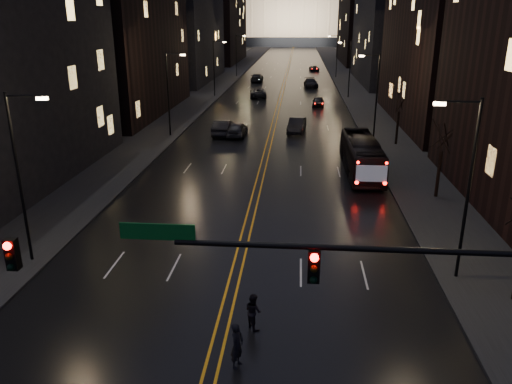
% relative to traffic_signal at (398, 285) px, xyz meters
% --- Properties ---
extents(road, '(20.00, 320.00, 0.02)m').
position_rel_traffic_signal_xyz_m(road, '(-5.91, 130.00, -5.09)').
color(road, black).
rests_on(road, ground).
extents(sidewalk_left, '(8.00, 320.00, 0.16)m').
position_rel_traffic_signal_xyz_m(sidewalk_left, '(-19.91, 130.00, -5.02)').
color(sidewalk_left, black).
rests_on(sidewalk_left, ground).
extents(sidewalk_right, '(8.00, 320.00, 0.16)m').
position_rel_traffic_signal_xyz_m(sidewalk_right, '(8.09, 130.00, -5.02)').
color(sidewalk_right, black).
rests_on(sidewalk_right, ground).
extents(center_line, '(0.62, 320.00, 0.01)m').
position_rel_traffic_signal_xyz_m(center_line, '(-5.91, 130.00, -5.08)').
color(center_line, orange).
rests_on(center_line, road).
extents(building_left_mid, '(12.00, 30.00, 28.00)m').
position_rel_traffic_signal_xyz_m(building_left_mid, '(-26.91, 54.00, 8.90)').
color(building_left_mid, black).
rests_on(building_left_mid, ground).
extents(building_left_far, '(12.00, 34.00, 20.00)m').
position_rel_traffic_signal_xyz_m(building_left_far, '(-26.91, 92.00, 4.90)').
color(building_left_far, black).
rests_on(building_left_far, ground).
extents(building_left_dist, '(12.00, 40.00, 24.00)m').
position_rel_traffic_signal_xyz_m(building_left_dist, '(-26.91, 140.00, 6.90)').
color(building_left_dist, black).
rests_on(building_left_dist, ground).
extents(building_right_mid, '(12.00, 34.00, 26.00)m').
position_rel_traffic_signal_xyz_m(building_right_mid, '(15.09, 92.00, 7.90)').
color(building_right_mid, black).
rests_on(building_right_mid, ground).
extents(building_right_dist, '(12.00, 40.00, 22.00)m').
position_rel_traffic_signal_xyz_m(building_right_dist, '(15.09, 140.00, 5.90)').
color(building_right_dist, black).
rests_on(building_right_dist, ground).
extents(capitol, '(90.00, 50.00, 58.50)m').
position_rel_traffic_signal_xyz_m(capitol, '(-5.91, 250.00, 12.05)').
color(capitol, black).
rests_on(capitol, ground).
extents(traffic_signal, '(17.29, 0.45, 7.00)m').
position_rel_traffic_signal_xyz_m(traffic_signal, '(0.00, 0.00, 0.00)').
color(traffic_signal, black).
rests_on(traffic_signal, ground).
extents(streetlamp_right_near, '(2.13, 0.25, 9.00)m').
position_rel_traffic_signal_xyz_m(streetlamp_right_near, '(4.91, 10.00, -0.02)').
color(streetlamp_right_near, black).
rests_on(streetlamp_right_near, ground).
extents(streetlamp_left_near, '(2.13, 0.25, 9.00)m').
position_rel_traffic_signal_xyz_m(streetlamp_left_near, '(-16.72, 10.00, -0.02)').
color(streetlamp_left_near, black).
rests_on(streetlamp_left_near, ground).
extents(streetlamp_right_mid, '(2.13, 0.25, 9.00)m').
position_rel_traffic_signal_xyz_m(streetlamp_right_mid, '(4.91, 40.00, -0.02)').
color(streetlamp_right_mid, black).
rests_on(streetlamp_right_mid, ground).
extents(streetlamp_left_mid, '(2.13, 0.25, 9.00)m').
position_rel_traffic_signal_xyz_m(streetlamp_left_mid, '(-16.72, 40.00, -0.02)').
color(streetlamp_left_mid, black).
rests_on(streetlamp_left_mid, ground).
extents(streetlamp_right_far, '(2.13, 0.25, 9.00)m').
position_rel_traffic_signal_xyz_m(streetlamp_right_far, '(4.91, 70.00, -0.02)').
color(streetlamp_right_far, black).
rests_on(streetlamp_right_far, ground).
extents(streetlamp_left_far, '(2.13, 0.25, 9.00)m').
position_rel_traffic_signal_xyz_m(streetlamp_left_far, '(-16.72, 70.00, -0.02)').
color(streetlamp_left_far, black).
rests_on(streetlamp_left_far, ground).
extents(streetlamp_right_dist, '(2.13, 0.25, 9.00)m').
position_rel_traffic_signal_xyz_m(streetlamp_right_dist, '(4.91, 100.00, -0.02)').
color(streetlamp_right_dist, black).
rests_on(streetlamp_right_dist, ground).
extents(streetlamp_left_dist, '(2.13, 0.25, 9.00)m').
position_rel_traffic_signal_xyz_m(streetlamp_left_dist, '(-16.72, 100.00, -0.02)').
color(streetlamp_left_dist, black).
rests_on(streetlamp_left_dist, ground).
extents(tree_right_mid, '(2.40, 2.40, 6.65)m').
position_rel_traffic_signal_xyz_m(tree_right_mid, '(7.09, 22.00, -0.58)').
color(tree_right_mid, black).
rests_on(tree_right_mid, ground).
extents(tree_right_far, '(2.40, 2.40, 6.65)m').
position_rel_traffic_signal_xyz_m(tree_right_far, '(7.09, 38.00, -0.58)').
color(tree_right_far, black).
rests_on(tree_right_far, ground).
extents(bus, '(2.68, 10.81, 3.00)m').
position_rel_traffic_signal_xyz_m(bus, '(2.39, 27.84, -3.60)').
color(bus, black).
rests_on(bus, ground).
extents(oncoming_car_a, '(2.08, 4.83, 1.63)m').
position_rel_traffic_signal_xyz_m(oncoming_car_a, '(-9.59, 40.72, -4.29)').
color(oncoming_car_a, black).
rests_on(oncoming_car_a, ground).
extents(oncoming_car_b, '(1.92, 5.24, 1.71)m').
position_rel_traffic_signal_xyz_m(oncoming_car_b, '(-11.24, 41.28, -4.25)').
color(oncoming_car_b, black).
rests_on(oncoming_car_b, ground).
extents(oncoming_car_c, '(3.15, 5.86, 1.56)m').
position_rel_traffic_signal_xyz_m(oncoming_car_c, '(-9.60, 69.50, -4.32)').
color(oncoming_car_c, black).
rests_on(oncoming_car_c, ground).
extents(oncoming_car_d, '(2.35, 5.67, 1.64)m').
position_rel_traffic_signal_xyz_m(oncoming_car_d, '(-11.58, 91.03, -4.28)').
color(oncoming_car_d, black).
rests_on(oncoming_car_d, ground).
extents(receding_car_a, '(2.25, 5.10, 1.63)m').
position_rel_traffic_signal_xyz_m(receding_car_a, '(-3.09, 43.30, -4.29)').
color(receding_car_a, black).
rests_on(receding_car_a, ground).
extents(receding_car_b, '(1.89, 4.23, 1.41)m').
position_rel_traffic_signal_xyz_m(receding_car_b, '(-0.05, 61.45, -4.40)').
color(receding_car_b, black).
rests_on(receding_car_b, ground).
extents(receding_car_c, '(2.84, 5.82, 1.63)m').
position_rel_traffic_signal_xyz_m(receding_car_c, '(-0.72, 82.93, -4.29)').
color(receding_car_c, black).
rests_on(receding_car_c, ground).
extents(receding_car_d, '(2.61, 4.69, 1.24)m').
position_rel_traffic_signal_xyz_m(receding_car_d, '(0.73, 114.56, -4.48)').
color(receding_car_d, black).
rests_on(receding_car_d, ground).
extents(pedestrian_a, '(0.64, 0.78, 1.82)m').
position_rel_traffic_signal_xyz_m(pedestrian_a, '(-4.98, 2.51, -4.19)').
color(pedestrian_a, black).
rests_on(pedestrian_a, ground).
extents(pedestrian_b, '(0.81, 0.87, 1.59)m').
position_rel_traffic_signal_xyz_m(pedestrian_b, '(-4.60, 5.00, -4.31)').
color(pedestrian_b, black).
rests_on(pedestrian_b, ground).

